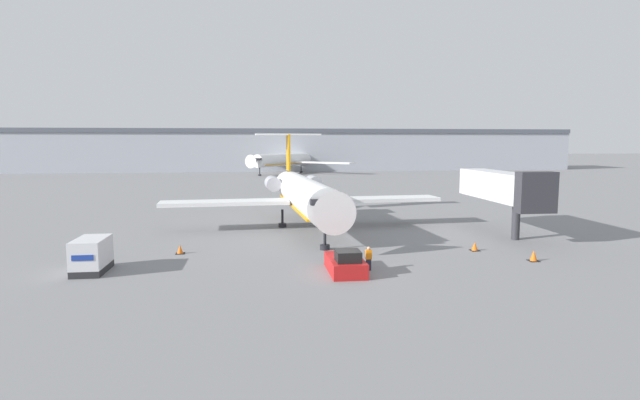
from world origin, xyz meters
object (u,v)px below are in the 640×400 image
airplane_main (304,194)px  airplane_parked_far_left (292,159)px  luggage_cart (91,255)px  pushback_tug (345,263)px  traffic_cone_left (180,249)px  jet_bridge (503,187)px  worker_near_tug (369,258)px  traffic_cone_mid (534,256)px  traffic_cone_right (475,247)px

airplane_main → airplane_parked_far_left: bearing=86.6°
luggage_cart → airplane_parked_far_left: 106.81m
pushback_tug → airplane_parked_far_left: (4.25, 106.92, 3.13)m
traffic_cone_left → airplane_parked_far_left: size_ratio=0.02×
traffic_cone_left → jet_bridge: 29.29m
pushback_tug → traffic_cone_left: bearing=148.8°
luggage_cart → worker_near_tug: size_ratio=2.12×
luggage_cart → traffic_cone_mid: (30.83, -0.84, -0.75)m
pushback_tug → airplane_parked_far_left: bearing=87.7°
worker_near_tug → traffic_cone_right: size_ratio=2.34×
pushback_tug → traffic_cone_right: bearing=24.7°
airplane_main → luggage_cart: (-15.65, -15.24, -2.30)m
worker_near_tug → luggage_cart: bearing=174.1°
jet_bridge → traffic_cone_left: bearing=-170.9°
airplane_main → traffic_cone_right: size_ratio=40.28×
traffic_cone_mid → traffic_cone_right: bearing=125.4°
worker_near_tug → traffic_cone_right: worker_near_tug is taller
pushback_tug → luggage_cart: 16.86m
traffic_cone_left → traffic_cone_mid: size_ratio=0.87×
worker_near_tug → airplane_parked_far_left: size_ratio=0.05×
airplane_main → traffic_cone_mid: (15.19, -16.08, -3.06)m
airplane_main → pushback_tug: 17.72m
airplane_main → jet_bridge: bearing=-17.8°
traffic_cone_left → traffic_cone_mid: traffic_cone_mid is taller
worker_near_tug → traffic_cone_right: bearing=26.8°
luggage_cart → worker_near_tug: 18.45m
worker_near_tug → traffic_cone_left: size_ratio=2.32×
traffic_cone_right → airplane_parked_far_left: 101.99m
luggage_cart → traffic_cone_right: luggage_cart is taller
airplane_main → luggage_cart: airplane_main is taller
traffic_cone_mid → airplane_parked_far_left: size_ratio=0.02×
worker_near_tug → traffic_cone_mid: worker_near_tug is taller
luggage_cart → traffic_cone_mid: luggage_cart is taller
airplane_parked_far_left → jet_bridge: bearing=-82.4°
pushback_tug → luggage_cart: size_ratio=1.29×
airplane_main → luggage_cart: bearing=-135.7°
luggage_cart → airplane_parked_far_left: bearing=78.7°
worker_near_tug → airplane_parked_far_left: airplane_parked_far_left is taller
pushback_tug → worker_near_tug: (1.64, 0.31, 0.24)m
jet_bridge → airplane_parked_far_left: bearing=97.6°
airplane_main → airplane_parked_far_left: (5.31, 89.46, 0.29)m
pushback_tug → traffic_cone_right: 12.54m
pushback_tug → traffic_cone_right: pushback_tug is taller
airplane_main → traffic_cone_mid: size_ratio=34.87×
traffic_cone_left → traffic_cone_right: 23.18m
worker_near_tug → airplane_parked_far_left: bearing=88.6°
worker_near_tug → jet_bridge: 19.38m
luggage_cart → airplane_parked_far_left: airplane_parked_far_left is taller
pushback_tug → traffic_cone_left: (-11.72, 7.10, -0.27)m
airplane_main → traffic_cone_left: airplane_main is taller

